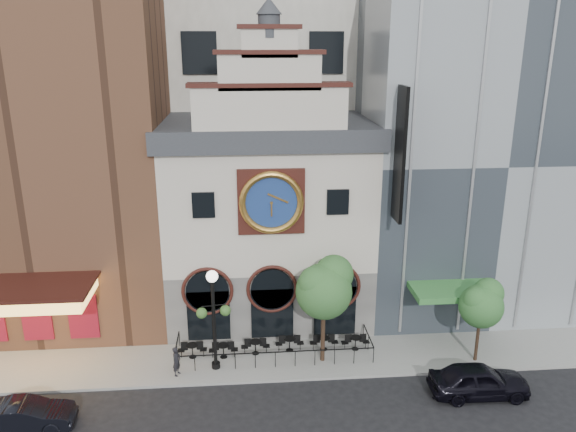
# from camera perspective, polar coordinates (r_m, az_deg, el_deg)

# --- Properties ---
(ground) EXTENTS (120.00, 120.00, 0.00)m
(ground) POSITION_cam_1_polar(r_m,az_deg,el_deg) (30.06, -1.15, -16.56)
(ground) COLOR black
(ground) RESTS_ON ground
(sidewalk) EXTENTS (44.00, 5.00, 0.15)m
(sidewalk) POSITION_cam_1_polar(r_m,az_deg,el_deg) (32.12, -1.44, -13.95)
(sidewalk) COLOR gray
(sidewalk) RESTS_ON ground
(clock_building) EXTENTS (12.60, 8.78, 18.65)m
(clock_building) POSITION_cam_1_polar(r_m,az_deg,el_deg) (34.24, -2.04, 0.28)
(clock_building) COLOR #605E5B
(clock_building) RESTS_ON ground
(theater_building) EXTENTS (14.00, 15.60, 25.00)m
(theater_building) POSITION_cam_1_polar(r_m,az_deg,el_deg) (36.90, -23.23, 9.56)
(theater_building) COLOR brown
(theater_building) RESTS_ON ground
(retail_building) EXTENTS (14.00, 14.40, 20.00)m
(retail_building) POSITION_cam_1_polar(r_m,az_deg,el_deg) (38.29, 17.69, 6.65)
(retail_building) COLOR gray
(retail_building) RESTS_ON ground
(cafe_railing) EXTENTS (10.60, 2.60, 0.90)m
(cafe_railing) POSITION_cam_1_polar(r_m,az_deg,el_deg) (31.85, -1.44, -13.14)
(cafe_railing) COLOR black
(cafe_railing) RESTS_ON sidewalk
(bistro_0) EXTENTS (1.58, 0.68, 0.90)m
(bistro_0) POSITION_cam_1_polar(r_m,az_deg,el_deg) (31.99, -9.69, -13.24)
(bistro_0) COLOR black
(bistro_0) RESTS_ON sidewalk
(bistro_1) EXTENTS (1.58, 0.68, 0.90)m
(bistro_1) POSITION_cam_1_polar(r_m,az_deg,el_deg) (31.75, -6.58, -13.35)
(bistro_1) COLOR black
(bistro_1) RESTS_ON sidewalk
(bistro_2) EXTENTS (1.58, 0.68, 0.90)m
(bistro_2) POSITION_cam_1_polar(r_m,az_deg,el_deg) (31.92, -3.32, -13.07)
(bistro_2) COLOR black
(bistro_2) RESTS_ON sidewalk
(bistro_3) EXTENTS (1.58, 0.68, 0.90)m
(bistro_3) POSITION_cam_1_polar(r_m,az_deg,el_deg) (32.15, 0.16, -12.79)
(bistro_3) COLOR black
(bistro_3) RESTS_ON sidewalk
(bistro_4) EXTENTS (1.58, 0.68, 0.90)m
(bistro_4) POSITION_cam_1_polar(r_m,az_deg,el_deg) (32.30, 3.67, -12.67)
(bistro_4) COLOR black
(bistro_4) RESTS_ON sidewalk
(bistro_5) EXTENTS (1.58, 0.68, 0.90)m
(bistro_5) POSITION_cam_1_polar(r_m,az_deg,el_deg) (32.48, 6.86, -12.58)
(bistro_5) COLOR black
(bistro_5) RESTS_ON sidewalk
(car_right) EXTENTS (4.90, 2.06, 1.66)m
(car_right) POSITION_cam_1_polar(r_m,az_deg,el_deg) (30.24, 18.83, -15.52)
(car_right) COLOR black
(car_right) RESTS_ON ground
(car_left) EXTENTS (4.32, 1.72, 1.40)m
(car_left) POSITION_cam_1_polar(r_m,az_deg,el_deg) (29.24, -25.10, -17.90)
(car_left) COLOR black
(car_left) RESTS_ON ground
(pedestrian) EXTENTS (0.56, 0.68, 1.59)m
(pedestrian) POSITION_cam_1_polar(r_m,az_deg,el_deg) (30.51, -11.25, -14.27)
(pedestrian) COLOR black
(pedestrian) RESTS_ON sidewalk
(lamppost) EXTENTS (1.77, 0.76, 5.58)m
(lamppost) POSITION_cam_1_polar(r_m,az_deg,el_deg) (29.45, -7.58, -9.36)
(lamppost) COLOR black
(lamppost) RESTS_ON sidewalk
(tree_left) EXTENTS (3.09, 2.97, 5.94)m
(tree_left) POSITION_cam_1_polar(r_m,az_deg,el_deg) (29.57, 3.76, -7.16)
(tree_left) COLOR #382619
(tree_left) RESTS_ON sidewalk
(tree_right) EXTENTS (2.42, 2.33, 4.67)m
(tree_right) POSITION_cam_1_polar(r_m,az_deg,el_deg) (31.63, 19.11, -8.32)
(tree_right) COLOR #382619
(tree_right) RESTS_ON sidewalk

